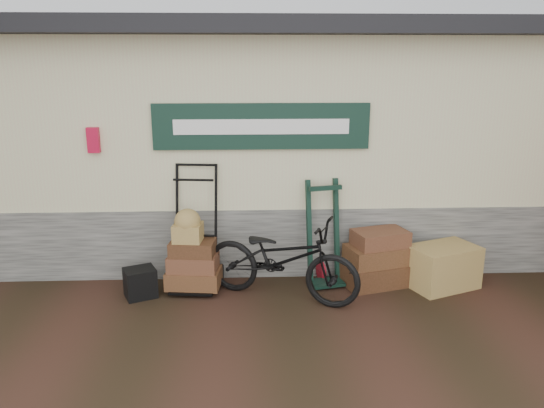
% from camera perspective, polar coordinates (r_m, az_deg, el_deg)
% --- Properties ---
extents(ground, '(80.00, 80.00, 0.00)m').
position_cam_1_polar(ground, '(6.06, 2.10, -11.44)').
color(ground, black).
rests_on(ground, ground).
extents(station_building, '(14.40, 4.10, 3.20)m').
position_cam_1_polar(station_building, '(8.22, 0.63, 7.50)').
color(station_building, '#4C4C47').
rests_on(station_building, ground).
extents(porter_trolley, '(0.83, 0.67, 1.54)m').
position_cam_1_polar(porter_trolley, '(6.48, -8.27, -2.41)').
color(porter_trolley, black).
rests_on(porter_trolley, ground).
extents(green_barrow, '(0.55, 0.50, 1.30)m').
position_cam_1_polar(green_barrow, '(6.59, 5.64, -3.11)').
color(green_barrow, black).
rests_on(green_barrow, ground).
extents(suitcase_stack, '(0.91, 0.71, 0.71)m').
position_cam_1_polar(suitcase_stack, '(6.73, 11.19, -5.64)').
color(suitcase_stack, '#3D2513').
rests_on(suitcase_stack, ground).
extents(wicker_hamper, '(0.94, 0.79, 0.52)m').
position_cam_1_polar(wicker_hamper, '(6.89, 17.91, -6.43)').
color(wicker_hamper, olive).
rests_on(wicker_hamper, ground).
extents(black_trunk, '(0.44, 0.42, 0.35)m').
position_cam_1_polar(black_trunk, '(6.52, -13.99, -8.22)').
color(black_trunk, black).
rests_on(black_trunk, ground).
extents(bicycle, '(1.37, 1.99, 1.10)m').
position_cam_1_polar(bicycle, '(6.15, 1.02, -5.44)').
color(bicycle, black).
rests_on(bicycle, ground).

